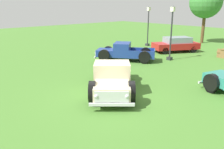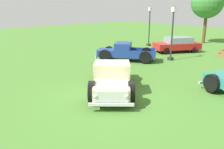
% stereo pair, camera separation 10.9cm
% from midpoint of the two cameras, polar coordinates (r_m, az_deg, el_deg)
% --- Properties ---
extents(ground_plane, '(80.00, 80.00, 0.00)m').
position_cam_midpoint_polar(ground_plane, '(11.77, 0.19, -5.59)').
color(ground_plane, '#477A2D').
extents(pickup_truck_foreground, '(5.18, 4.93, 1.62)m').
position_cam_midpoint_polar(pickup_truck_foreground, '(12.10, 0.23, -1.09)').
color(pickup_truck_foreground, '#C6B793').
rests_on(pickup_truck_foreground, ground_plane).
extents(pickup_truck_behind_left, '(4.79, 4.22, 1.46)m').
position_cam_midpoint_polar(pickup_truck_behind_left, '(19.46, 2.62, 5.37)').
color(pickup_truck_behind_left, navy).
rests_on(pickup_truck_behind_left, ground_plane).
extents(sedan_distant_b, '(3.56, 4.62, 1.44)m').
position_cam_midpoint_polar(sedan_distant_b, '(23.80, 15.46, 6.97)').
color(sedan_distant_b, '#B21E1E').
rests_on(sedan_distant_b, ground_plane).
extents(lamp_post_near, '(0.36, 0.36, 4.31)m').
position_cam_midpoint_polar(lamp_post_near, '(19.94, 14.35, 9.70)').
color(lamp_post_near, '#2D2D33').
rests_on(lamp_post_near, ground_plane).
extents(lamp_post_far, '(0.36, 0.36, 4.19)m').
position_cam_midpoint_polar(lamp_post_far, '(26.70, 9.04, 11.45)').
color(lamp_post_far, '#2D2D33').
rests_on(lamp_post_far, ground_plane).
extents(oak_tree_east, '(3.66, 3.66, 6.51)m').
position_cam_midpoint_polar(oak_tree_east, '(30.31, 21.95, 15.72)').
color(oak_tree_east, brown).
rests_on(oak_tree_east, ground_plane).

